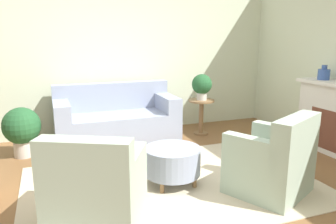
{
  "coord_description": "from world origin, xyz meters",
  "views": [
    {
      "loc": [
        -1.29,
        -3.33,
        1.7
      ],
      "look_at": [
        0.15,
        0.55,
        0.75
      ],
      "focal_mm": 35.0,
      "sensor_mm": 36.0,
      "label": 1
    }
  ],
  "objects_px": {
    "armchair_left": "(96,191)",
    "potted_plant_floor": "(22,128)",
    "side_table": "(201,111)",
    "vase_mantel_near": "(324,74)",
    "armchair_right": "(273,163)",
    "ottoman_table": "(172,161)",
    "potted_plant_on_side_table": "(202,85)",
    "couch": "(116,120)"
  },
  "relations": [
    {
      "from": "armchair_left",
      "to": "potted_plant_floor",
      "type": "relative_size",
      "value": 1.43
    },
    {
      "from": "armchair_left",
      "to": "side_table",
      "type": "relative_size",
      "value": 1.66
    },
    {
      "from": "vase_mantel_near",
      "to": "armchair_left",
      "type": "bearing_deg",
      "value": -163.45
    },
    {
      "from": "armchair_right",
      "to": "ottoman_table",
      "type": "relative_size",
      "value": 1.57
    },
    {
      "from": "ottoman_table",
      "to": "vase_mantel_near",
      "type": "relative_size",
      "value": 2.97
    },
    {
      "from": "side_table",
      "to": "potted_plant_floor",
      "type": "height_order",
      "value": "potted_plant_floor"
    },
    {
      "from": "vase_mantel_near",
      "to": "potted_plant_on_side_table",
      "type": "relative_size",
      "value": 0.49
    },
    {
      "from": "armchair_right",
      "to": "potted_plant_floor",
      "type": "height_order",
      "value": "armchair_right"
    },
    {
      "from": "couch",
      "to": "side_table",
      "type": "xyz_separation_m",
      "value": [
        1.49,
        -0.16,
        0.07
      ]
    },
    {
      "from": "armchair_left",
      "to": "vase_mantel_near",
      "type": "bearing_deg",
      "value": 16.55
    },
    {
      "from": "ottoman_table",
      "to": "potted_plant_floor",
      "type": "bearing_deg",
      "value": 136.56
    },
    {
      "from": "armchair_left",
      "to": "potted_plant_floor",
      "type": "distance_m",
      "value": 2.33
    },
    {
      "from": "side_table",
      "to": "potted_plant_floor",
      "type": "xyz_separation_m",
      "value": [
        -2.91,
        -0.12,
        0.01
      ]
    },
    {
      "from": "potted_plant_on_side_table",
      "to": "armchair_left",
      "type": "bearing_deg",
      "value": -133.14
    },
    {
      "from": "armchair_left",
      "to": "side_table",
      "type": "bearing_deg",
      "value": 46.86
    },
    {
      "from": "potted_plant_floor",
      "to": "side_table",
      "type": "bearing_deg",
      "value": 2.3
    },
    {
      "from": "potted_plant_on_side_table",
      "to": "potted_plant_floor",
      "type": "relative_size",
      "value": 0.62
    },
    {
      "from": "side_table",
      "to": "potted_plant_on_side_table",
      "type": "xyz_separation_m",
      "value": [
        -0.0,
        0.0,
        0.47
      ]
    },
    {
      "from": "side_table",
      "to": "potted_plant_on_side_table",
      "type": "relative_size",
      "value": 1.38
    },
    {
      "from": "armchair_right",
      "to": "potted_plant_on_side_table",
      "type": "bearing_deg",
      "value": 83.5
    },
    {
      "from": "ottoman_table",
      "to": "potted_plant_on_side_table",
      "type": "relative_size",
      "value": 1.46
    },
    {
      "from": "vase_mantel_near",
      "to": "couch",
      "type": "bearing_deg",
      "value": 153.98
    },
    {
      "from": "potted_plant_on_side_table",
      "to": "ottoman_table",
      "type": "bearing_deg",
      "value": -125.17
    },
    {
      "from": "armchair_left",
      "to": "ottoman_table",
      "type": "height_order",
      "value": "armchair_left"
    },
    {
      "from": "side_table",
      "to": "ottoman_table",
      "type": "bearing_deg",
      "value": -125.17
    },
    {
      "from": "armchair_left",
      "to": "side_table",
      "type": "xyz_separation_m",
      "value": [
        2.19,
        2.33,
        0.06
      ]
    },
    {
      "from": "couch",
      "to": "armchair_right",
      "type": "height_order",
      "value": "couch"
    },
    {
      "from": "vase_mantel_near",
      "to": "potted_plant_floor",
      "type": "bearing_deg",
      "value": 165.21
    },
    {
      "from": "couch",
      "to": "armchair_right",
      "type": "bearing_deg",
      "value": -63.91
    },
    {
      "from": "couch",
      "to": "armchair_left",
      "type": "height_order",
      "value": "couch"
    },
    {
      "from": "armchair_left",
      "to": "potted_plant_floor",
      "type": "xyz_separation_m",
      "value": [
        -0.72,
        2.22,
        0.07
      ]
    },
    {
      "from": "couch",
      "to": "potted_plant_on_side_table",
      "type": "xyz_separation_m",
      "value": [
        1.49,
        -0.16,
        0.54
      ]
    },
    {
      "from": "armchair_right",
      "to": "potted_plant_on_side_table",
      "type": "xyz_separation_m",
      "value": [
        0.27,
        2.33,
        0.52
      ]
    },
    {
      "from": "couch",
      "to": "potted_plant_on_side_table",
      "type": "bearing_deg",
      "value": -6.1
    },
    {
      "from": "potted_plant_on_side_table",
      "to": "potted_plant_floor",
      "type": "bearing_deg",
      "value": -177.7
    },
    {
      "from": "ottoman_table",
      "to": "potted_plant_on_side_table",
      "type": "distance_m",
      "value": 2.19
    },
    {
      "from": "vase_mantel_near",
      "to": "potted_plant_floor",
      "type": "height_order",
      "value": "vase_mantel_near"
    },
    {
      "from": "potted_plant_on_side_table",
      "to": "couch",
      "type": "bearing_deg",
      "value": 173.9
    },
    {
      "from": "couch",
      "to": "ottoman_table",
      "type": "height_order",
      "value": "couch"
    },
    {
      "from": "ottoman_table",
      "to": "vase_mantel_near",
      "type": "distance_m",
      "value": 2.81
    },
    {
      "from": "ottoman_table",
      "to": "vase_mantel_near",
      "type": "bearing_deg",
      "value": 9.94
    },
    {
      "from": "armchair_right",
      "to": "couch",
      "type": "bearing_deg",
      "value": 116.09
    }
  ]
}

